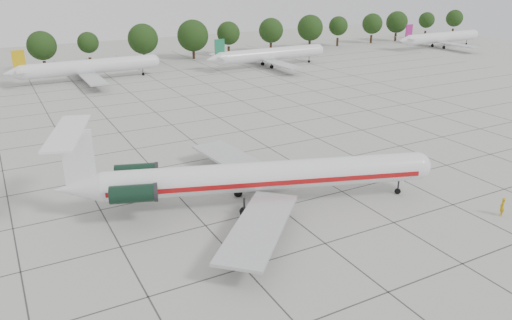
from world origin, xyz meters
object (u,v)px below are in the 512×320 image
Objects in this scene: main_airliner at (246,177)px; bg_airliner_e at (441,38)px; ground_crew at (502,207)px; bg_airliner_d at (270,55)px; bg_airliner_c at (89,67)px.

main_airliner is 119.53m from bg_airliner_e.
bg_airliner_e is (99.60, 66.08, -0.24)m from main_airliner.
main_airliner is at bearing -78.30° from ground_crew.
ground_crew is 0.07× the size of bg_airliner_d.
ground_crew is 0.07× the size of bg_airliner_e.
ground_crew is 80.11m from bg_airliner_d.
bg_airliner_c is at bearing 110.30° from main_airliner.
bg_airliner_d is 1.00× the size of bg_airliner_e.
ground_crew is 0.07× the size of bg_airliner_c.
bg_airliner_d is at bearing -178.04° from bg_airliner_e.
bg_airliner_d is at bearing 77.01° from main_airliner.
main_airliner is 1.31× the size of bg_airliner_c.
ground_crew is at bearing -74.59° from bg_airliner_c.
bg_airliner_c is 1.00× the size of bg_airliner_e.
main_airliner is 75.33m from bg_airliner_d.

